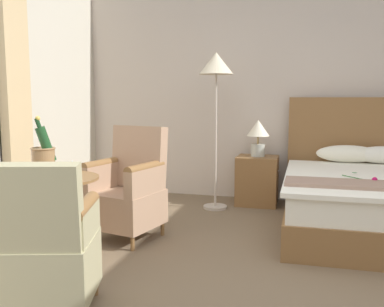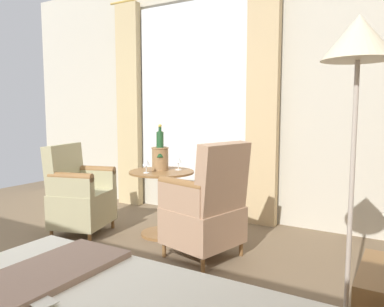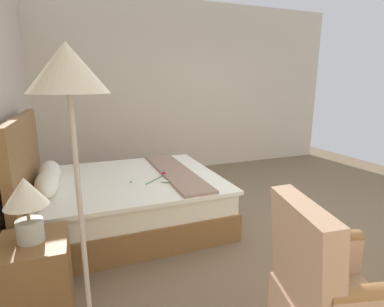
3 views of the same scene
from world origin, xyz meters
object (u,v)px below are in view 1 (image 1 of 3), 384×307
object	(u,v)px
floor_lamp_brass	(216,74)
armchair_by_window	(128,191)
bed	(375,198)
side_table_round	(57,212)
wine_glass_near_edge	(47,161)
armchair_facing_bed	(43,249)
champagne_bucket	(44,158)
bedside_lamp	(258,133)
wine_glass_near_bucket	(72,166)
nightstand	(257,180)

from	to	relation	value
floor_lamp_brass	armchair_by_window	bearing A→B (deg)	-114.68
bed	side_table_round	distance (m)	2.97
wine_glass_near_edge	armchair_facing_bed	size ratio (longest dim) A/B	0.16
champagne_bucket	wine_glass_near_edge	distance (m)	0.20
floor_lamp_brass	champagne_bucket	size ratio (longest dim) A/B	3.74
bed	champagne_bucket	bearing A→B (deg)	-149.39
bedside_lamp	armchair_by_window	bearing A→B (deg)	-123.23
bedside_lamp	floor_lamp_brass	distance (m)	0.89
floor_lamp_brass	wine_glass_near_bucket	world-z (taller)	floor_lamp_brass
armchair_by_window	armchair_facing_bed	world-z (taller)	armchair_by_window
side_table_round	armchair_by_window	bearing A→B (deg)	66.26
wine_glass_near_bucket	wine_glass_near_edge	distance (m)	0.37
nightstand	champagne_bucket	size ratio (longest dim) A/B	1.23
bed	wine_glass_near_edge	xyz separation A→B (m)	(-2.71, -1.38, 0.46)
side_table_round	armchair_by_window	world-z (taller)	armchair_by_window
bed	wine_glass_near_edge	size ratio (longest dim) A/B	13.86
bed	wine_glass_near_bucket	world-z (taller)	bed
bed	bedside_lamp	bearing A→B (deg)	148.04
champagne_bucket	side_table_round	bearing A→B (deg)	45.21
nightstand	armchair_facing_bed	bearing A→B (deg)	-106.97
floor_lamp_brass	armchair_facing_bed	xyz separation A→B (m)	(-0.48, -2.72, -1.16)
floor_lamp_brass	armchair_facing_bed	size ratio (longest dim) A/B	1.90
nightstand	bedside_lamp	bearing A→B (deg)	180.00
armchair_facing_bed	nightstand	bearing A→B (deg)	73.03
floor_lamp_brass	armchair_by_window	size ratio (longest dim) A/B	1.75
floor_lamp_brass	side_table_round	xyz separation A→B (m)	(-0.88, -1.94, -1.17)
nightstand	wine_glass_near_bucket	bearing A→B (deg)	-116.30
floor_lamp_brass	bedside_lamp	bearing A→B (deg)	35.48
side_table_round	champagne_bucket	xyz separation A→B (m)	(-0.06, -0.06, 0.44)
bedside_lamp	armchair_by_window	xyz separation A→B (m)	(-1.02, -1.56, -0.43)
floor_lamp_brass	armchair_by_window	distance (m)	1.77
nightstand	wine_glass_near_bucket	size ratio (longest dim) A/B	3.87
wine_glass_near_edge	armchair_by_window	xyz separation A→B (m)	(0.45, 0.59, -0.34)
armchair_facing_bed	bed	bearing A→B (deg)	46.47
side_table_round	wine_glass_near_edge	size ratio (longest dim) A/B	4.57
nightstand	armchair_by_window	bearing A→B (deg)	-123.23
floor_lamp_brass	wine_glass_near_edge	bearing A→B (deg)	-119.21
champagne_bucket	nightstand	bearing A→B (deg)	59.10
nightstand	wine_glass_near_edge	world-z (taller)	wine_glass_near_edge
wine_glass_near_bucket	armchair_by_window	distance (m)	0.84
bed	side_table_round	xyz separation A→B (m)	(-2.57, -1.49, 0.07)
bedside_lamp	armchair_facing_bed	bearing A→B (deg)	-106.97
floor_lamp_brass	wine_glass_near_bucket	bearing A→B (deg)	-109.11
champagne_bucket	wine_glass_near_bucket	size ratio (longest dim) A/B	3.16
nightstand	champagne_bucket	distance (m)	2.76
bed	nightstand	world-z (taller)	bed
bed	nightstand	xyz separation A→B (m)	(-1.23, 0.77, -0.03)
bedside_lamp	armchair_facing_bed	xyz separation A→B (m)	(-0.93, -3.05, -0.47)
floor_lamp_brass	champagne_bucket	distance (m)	2.32
nightstand	side_table_round	world-z (taller)	side_table_round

